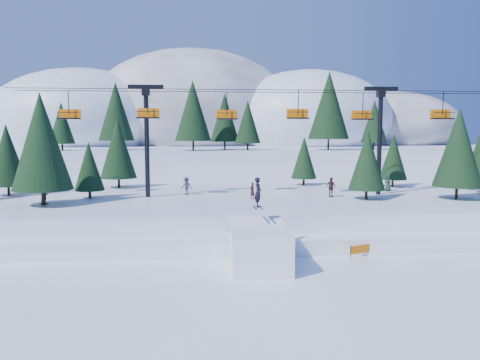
{
  "coord_description": "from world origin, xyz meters",
  "views": [
    {
      "loc": [
        -3.95,
        -25.61,
        8.33
      ],
      "look_at": [
        -1.38,
        6.0,
        5.2
      ],
      "focal_mm": 35.0,
      "sensor_mm": 36.0,
      "label": 1
    }
  ],
  "objects": [
    {
      "name": "banner_near",
      "position": [
        7.22,
        4.91,
        0.54
      ],
      "size": [
        2.64,
        1.15,
        0.9
      ],
      "color": "black",
      "rests_on": "ground"
    },
    {
      "name": "berm",
      "position": [
        0.0,
        8.0,
        0.55
      ],
      "size": [
        70.0,
        6.0,
        1.1
      ],
      "primitive_type": "cube",
      "color": "white",
      "rests_on": "ground"
    },
    {
      "name": "mid_shelf",
      "position": [
        0.0,
        18.0,
        1.25
      ],
      "size": [
        70.0,
        22.0,
        2.5
      ],
      "primitive_type": "cube",
      "color": "white",
      "rests_on": "ground"
    },
    {
      "name": "jump_kicker",
      "position": [
        -0.48,
        2.54,
        1.33
      ],
      "size": [
        3.56,
        4.86,
        5.56
      ],
      "color": "white",
      "rests_on": "ground"
    },
    {
      "name": "ground",
      "position": [
        0.0,
        0.0,
        0.0
      ],
      "size": [
        160.0,
        160.0,
        0.0
      ],
      "primitive_type": "plane",
      "color": "white",
      "rests_on": "ground"
    },
    {
      "name": "conifer_stand",
      "position": [
        2.59,
        18.45,
        6.84
      ],
      "size": [
        63.84,
        17.11,
        9.22
      ],
      "color": "black",
      "rests_on": "mid_shelf"
    },
    {
      "name": "chairlift",
      "position": [
        1.84,
        18.05,
        9.32
      ],
      "size": [
        46.0,
        3.21,
        10.28
      ],
      "color": "black",
      "rests_on": "mid_shelf"
    },
    {
      "name": "banner_far",
      "position": [
        8.8,
        5.34,
        0.54
      ],
      "size": [
        2.85,
        0.32,
        0.9
      ],
      "color": "black",
      "rests_on": "ground"
    },
    {
      "name": "mountain_ridge",
      "position": [
        -5.08,
        73.33,
        9.65
      ],
      "size": [
        119.0,
        60.26,
        26.46
      ],
      "color": "white",
      "rests_on": "ground"
    },
    {
      "name": "distant_skiers",
      "position": [
        -1.66,
        17.24,
        3.37
      ],
      "size": [
        32.76,
        7.37,
        1.83
      ],
      "color": "#222741",
      "rests_on": "mid_shelf"
    }
  ]
}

